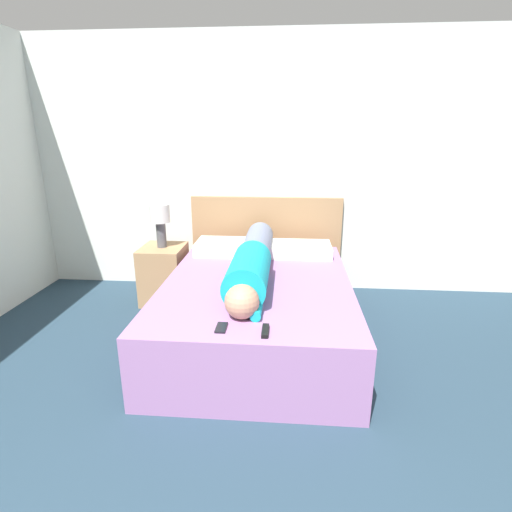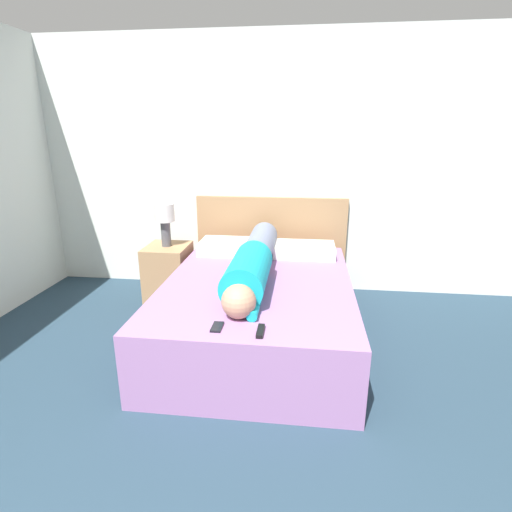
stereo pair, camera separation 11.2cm
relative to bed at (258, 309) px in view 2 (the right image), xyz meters
The scene contains 10 objects.
wall_back 1.61m from the bed, 84.69° to the left, with size 6.30×0.06×2.60m.
bed is the anchor object (origin of this frame).
headboard 1.18m from the bed, 90.00° to the left, with size 1.59×0.04×1.00m.
nightstand 1.23m from the bed, 144.77° to the left, with size 0.41×0.46×0.57m.
table_lamp 1.36m from the bed, 144.77° to the left, with size 0.19×0.19×0.43m.
person_lying 0.40m from the bed, 136.40° to the left, with size 0.30×1.76×0.30m.
pillow_near_headboard 0.87m from the bed, 115.79° to the left, with size 0.60×0.40×0.12m.
pillow_second 0.87m from the bed, 63.49° to the left, with size 0.57×0.40×0.11m.
tv_remote 0.92m from the bed, 82.31° to the right, with size 0.04×0.15×0.02m.
cell_phone 0.89m from the bed, 100.44° to the right, with size 0.06×0.13×0.01m.
Camera 2 is at (0.23, -0.45, 1.66)m, focal length 28.00 mm.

